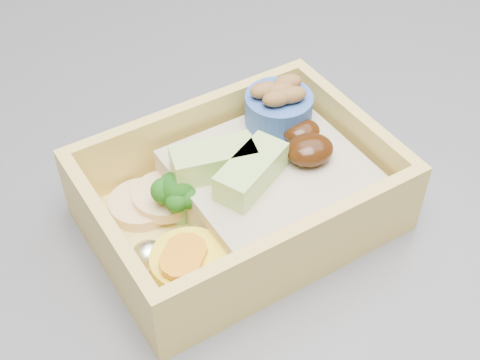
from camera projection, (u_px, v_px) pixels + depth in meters
name	position (u px, v px, depth m)	size (l,w,h in m)	color
bento_box	(246.00, 189.00, 0.42)	(0.21, 0.17, 0.07)	#E3C55D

